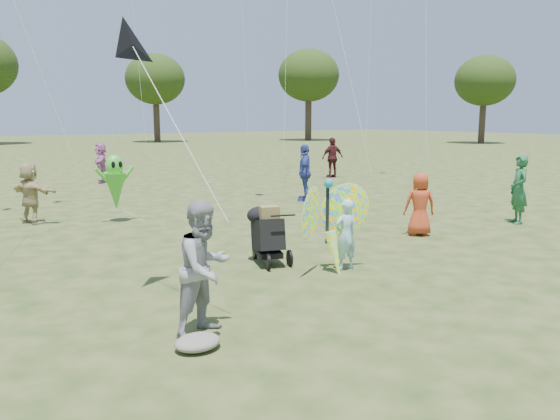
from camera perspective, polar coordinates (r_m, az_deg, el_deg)
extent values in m
plane|color=#51592B|center=(8.63, 6.95, -8.47)|extent=(160.00, 160.00, 0.00)
imported|color=#98CAD7|center=(9.68, 6.85, -2.59)|extent=(0.47, 0.31, 1.26)
imported|color=gray|center=(6.82, -7.87, -6.03)|extent=(0.97, 0.86, 1.68)
ellipsoid|color=slate|center=(6.61, -8.62, -13.50)|extent=(0.55, 0.45, 0.18)
imported|color=#BB3D1E|center=(12.81, 14.40, 0.59)|extent=(0.84, 0.76, 1.44)
imported|color=#39479C|center=(17.66, 2.59, 3.94)|extent=(1.03, 1.10, 1.82)
imported|color=tan|center=(15.18, -24.64, 1.63)|extent=(1.11, 1.49, 1.56)
imported|color=#235F37|center=(15.06, 23.68, 1.98)|extent=(0.71, 0.76, 1.74)
imported|color=#46171B|center=(24.53, 5.51, 5.48)|extent=(1.10, 0.60, 1.78)
imported|color=#BC6BAA|center=(23.74, -18.20, 4.72)|extent=(0.94, 1.59, 1.63)
cube|color=black|center=(9.99, -1.29, -2.61)|extent=(0.73, 0.97, 0.71)
cube|color=black|center=(10.07, -1.28, -4.44)|extent=(0.62, 0.78, 0.10)
ellipsoid|color=black|center=(10.13, -2.09, -0.54)|extent=(0.51, 0.45, 0.33)
cylinder|color=black|center=(9.68, -1.29, -5.46)|extent=(0.15, 0.30, 0.30)
cylinder|color=black|center=(9.94, 1.01, -5.04)|extent=(0.15, 0.30, 0.30)
cylinder|color=black|center=(10.46, -2.66, -4.53)|extent=(0.12, 0.22, 0.22)
cylinder|color=black|center=(9.52, 0.32, -0.58)|extent=(0.42, 0.18, 0.03)
cube|color=olive|center=(9.87, -1.13, -0.33)|extent=(0.42, 0.38, 0.26)
ellipsoid|color=#F7275B|center=(9.18, 3.25, -0.47)|extent=(0.98, 0.71, 1.24)
ellipsoid|color=#F7275B|center=(9.66, 6.77, -0.01)|extent=(0.98, 0.71, 1.24)
cylinder|color=black|center=(9.44, 4.97, -0.51)|extent=(0.06, 0.06, 1.00)
cone|color=#F7275B|center=(9.50, 5.80, -4.86)|extent=(0.36, 0.49, 0.93)
sphere|color=teal|center=(9.34, 5.10, 2.79)|extent=(0.16, 0.16, 0.16)
cone|color=black|center=(8.13, -15.23, 16.32)|extent=(0.89, 0.62, 0.81)
cylinder|color=silver|center=(7.44, -10.61, 8.22)|extent=(0.58, 1.62, 2.32)
cone|color=green|center=(14.57, -16.78, 1.87)|extent=(0.56, 0.56, 0.95)
ellipsoid|color=green|center=(14.50, -16.91, 4.42)|extent=(0.44, 0.39, 0.57)
ellipsoid|color=black|center=(14.30, -17.03, 4.54)|extent=(0.10, 0.05, 0.17)
ellipsoid|color=black|center=(14.36, -16.35, 4.60)|extent=(0.10, 0.05, 0.17)
cylinder|color=green|center=(14.43, -17.99, 3.34)|extent=(0.43, 0.10, 0.49)
cylinder|color=green|center=(14.62, -15.75, 3.53)|extent=(0.43, 0.10, 0.49)
cylinder|color=silver|center=(14.57, -15.30, -0.45)|extent=(0.61, 0.41, 0.41)
cylinder|color=#3A2D21|center=(60.79, -12.75, 8.82)|extent=(0.66, 0.67, 3.99)
ellipsoid|color=#2B4214|center=(60.91, -12.91, 13.20)|extent=(6.27, 6.27, 5.33)
cylinder|color=#3A2D21|center=(63.78, 2.97, 9.26)|extent=(0.73, 0.73, 4.41)
ellipsoid|color=#2B4214|center=(63.95, 3.02, 13.87)|extent=(6.93, 6.93, 5.89)
cylinder|color=#3A2D21|center=(60.12, 20.35, 8.35)|extent=(0.63, 0.63, 3.78)
ellipsoid|color=#2B4214|center=(60.22, 20.60, 12.54)|extent=(5.94, 5.94, 5.05)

